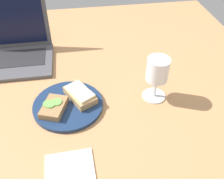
% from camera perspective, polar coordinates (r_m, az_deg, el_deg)
% --- Properties ---
extents(wooden_table, '(1.40, 1.40, 0.03)m').
position_cam_1_polar(wooden_table, '(0.83, -7.14, -2.59)').
color(wooden_table, '#B27F51').
rests_on(wooden_table, ground).
extents(plate, '(0.22, 0.22, 0.01)m').
position_cam_1_polar(plate, '(0.79, -9.99, -3.51)').
color(plate, navy).
rests_on(plate, wooden_table).
extents(sandwich_with_cucumber, '(0.09, 0.11, 0.02)m').
position_cam_1_polar(sandwich_with_cucumber, '(0.77, -13.16, -3.92)').
color(sandwich_with_cucumber, '#937047').
rests_on(sandwich_with_cucumber, plate).
extents(sandwich_with_cheese, '(0.11, 0.13, 0.03)m').
position_cam_1_polar(sandwich_with_cheese, '(0.79, -7.26, -1.11)').
color(sandwich_with_cheese, '#A88456').
rests_on(sandwich_with_cheese, plate).
extents(wine_glass, '(0.07, 0.07, 0.15)m').
position_cam_1_polar(wine_glass, '(0.76, 10.34, 3.98)').
color(wine_glass, white).
rests_on(wine_glass, wooden_table).
extents(laptop, '(0.31, 0.25, 0.22)m').
position_cam_1_polar(laptop, '(1.04, -22.35, 8.93)').
color(laptop, '#4C4C51').
rests_on(laptop, wooden_table).
extents(napkin, '(0.12, 0.12, 0.00)m').
position_cam_1_polar(napkin, '(0.65, -9.59, -18.13)').
color(napkin, white).
rests_on(napkin, wooden_table).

